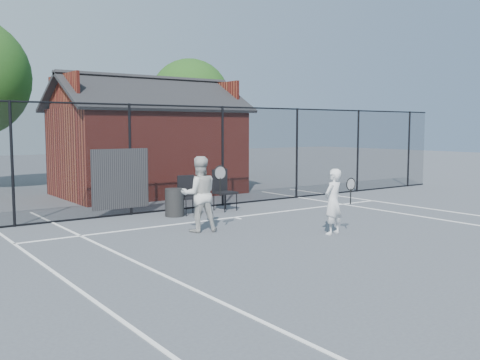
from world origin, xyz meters
TOP-DOWN VIEW (x-y plane):
  - ground at (0.00, 0.00)m, footprint 80.00×80.00m
  - court_lines at (0.00, -1.32)m, footprint 11.02×18.00m
  - fence at (-0.30, 5.00)m, footprint 22.04×3.00m
  - clubhouse at (0.50, 9.00)m, footprint 6.50×4.36m
  - tree_right at (5.50, 14.50)m, footprint 3.97×3.97m
  - player_front at (0.51, -0.08)m, footprint 0.68×0.53m
  - player_back at (-1.73, 1.91)m, footprint 1.01×0.88m
  - chair_left at (-0.70, 4.10)m, footprint 0.53×0.55m
  - chair_right at (0.48, 4.10)m, footprint 0.63×0.65m
  - waste_bin at (-1.16, 4.10)m, footprint 0.59×0.59m

SIDE VIEW (x-z plane):
  - ground at x=0.00m, z-range 0.00..0.00m
  - court_lines at x=0.00m, z-range 0.00..0.01m
  - waste_bin at x=-1.16m, z-range 0.00..0.74m
  - chair_left at x=-0.70m, z-range 0.00..1.04m
  - chair_right at x=0.48m, z-range 0.00..1.15m
  - player_front at x=0.51m, z-range 0.00..1.46m
  - player_back at x=-1.73m, z-range 0.00..1.72m
  - fence at x=-0.30m, z-range -0.05..2.95m
  - clubhouse at x=0.50m, z-range -0.49..3.70m
  - tree_right at x=5.50m, z-range 0.86..6.56m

